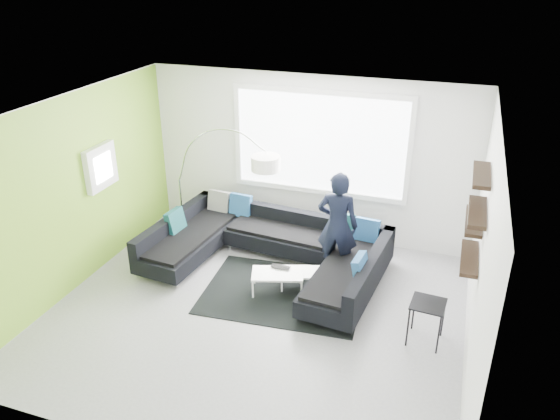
{
  "coord_description": "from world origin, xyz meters",
  "views": [
    {
      "loc": [
        2.32,
        -5.78,
        4.48
      ],
      "look_at": [
        0.05,
        0.9,
        1.17
      ],
      "focal_mm": 35.0,
      "sensor_mm": 36.0,
      "label": 1
    }
  ],
  "objects_px": {
    "side_table": "(426,322)",
    "person": "(337,225)",
    "coffee_table": "(289,280)",
    "sectional_sofa": "(265,253)",
    "arc_lamp": "(179,180)",
    "laptop": "(280,269)"
  },
  "relations": [
    {
      "from": "coffee_table",
      "to": "laptop",
      "type": "xyz_separation_m",
      "value": [
        -0.15,
        -0.01,
        0.17
      ]
    },
    {
      "from": "arc_lamp",
      "to": "side_table",
      "type": "distance_m",
      "value": 4.66
    },
    {
      "from": "coffee_table",
      "to": "sectional_sofa",
      "type": "bearing_deg",
      "value": 127.08
    },
    {
      "from": "sectional_sofa",
      "to": "laptop",
      "type": "distance_m",
      "value": 0.51
    },
    {
      "from": "sectional_sofa",
      "to": "person",
      "type": "relative_size",
      "value": 2.19
    },
    {
      "from": "sectional_sofa",
      "to": "arc_lamp",
      "type": "xyz_separation_m",
      "value": [
        -1.8,
        0.71,
        0.7
      ]
    },
    {
      "from": "coffee_table",
      "to": "side_table",
      "type": "xyz_separation_m",
      "value": [
        1.99,
        -0.58,
        0.13
      ]
    },
    {
      "from": "side_table",
      "to": "coffee_table",
      "type": "bearing_deg",
      "value": 163.85
    },
    {
      "from": "side_table",
      "to": "arc_lamp",
      "type": "bearing_deg",
      "value": 159.13
    },
    {
      "from": "person",
      "to": "laptop",
      "type": "distance_m",
      "value": 1.07
    },
    {
      "from": "side_table",
      "to": "laptop",
      "type": "bearing_deg",
      "value": 165.05
    },
    {
      "from": "coffee_table",
      "to": "side_table",
      "type": "distance_m",
      "value": 2.08
    },
    {
      "from": "arc_lamp",
      "to": "side_table",
      "type": "height_order",
      "value": "arc_lamp"
    },
    {
      "from": "person",
      "to": "laptop",
      "type": "xyz_separation_m",
      "value": [
        -0.69,
        -0.63,
        -0.52
      ]
    },
    {
      "from": "side_table",
      "to": "person",
      "type": "height_order",
      "value": "person"
    },
    {
      "from": "coffee_table",
      "to": "person",
      "type": "relative_size",
      "value": 0.57
    },
    {
      "from": "coffee_table",
      "to": "laptop",
      "type": "distance_m",
      "value": 0.22
    },
    {
      "from": "coffee_table",
      "to": "arc_lamp",
      "type": "bearing_deg",
      "value": 137.5
    },
    {
      "from": "side_table",
      "to": "person",
      "type": "relative_size",
      "value": 0.34
    },
    {
      "from": "sectional_sofa",
      "to": "side_table",
      "type": "relative_size",
      "value": 6.43
    },
    {
      "from": "coffee_table",
      "to": "side_table",
      "type": "relative_size",
      "value": 1.66
    },
    {
      "from": "sectional_sofa",
      "to": "arc_lamp",
      "type": "distance_m",
      "value": 2.06
    }
  ]
}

